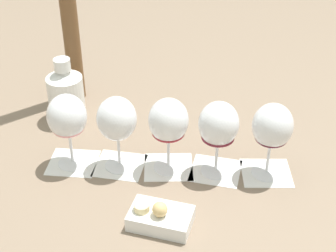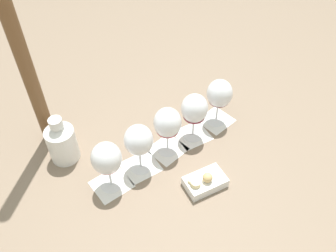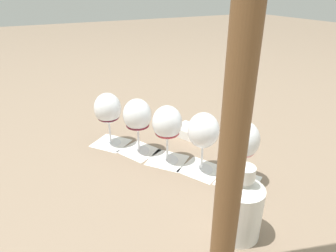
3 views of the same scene
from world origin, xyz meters
TOP-DOWN VIEW (x-y plane):
  - ground_plane at (0.00, 0.00)m, footprint 8.00×8.00m
  - tasting_card_0 at (-0.19, -0.13)m, footprint 0.16×0.15m
  - tasting_card_1 at (-0.10, -0.07)m, footprint 0.15×0.15m
  - tasting_card_2 at (0.00, -0.00)m, footprint 0.16×0.16m
  - tasting_card_3 at (0.10, 0.06)m, footprint 0.15×0.15m
  - tasting_card_4 at (0.20, 0.13)m, footprint 0.16×0.16m
  - wine_glass_0 at (-0.19, -0.13)m, footprint 0.09×0.09m
  - wine_glass_1 at (-0.10, -0.07)m, footprint 0.09×0.09m
  - wine_glass_2 at (0.00, -0.00)m, footprint 0.09×0.09m
  - wine_glass_3 at (0.10, 0.06)m, footprint 0.09×0.09m
  - wine_glass_4 at (0.20, 0.13)m, footprint 0.09×0.09m
  - ceramic_vase at (-0.35, -0.00)m, footprint 0.10×0.10m
  - snack_dish at (0.11, -0.16)m, footprint 0.15×0.12m
  - umbrella_pole at (-0.42, 0.10)m, footprint 0.05×0.05m

SIDE VIEW (x-z plane):
  - ground_plane at x=0.00m, z-range 0.00..0.00m
  - tasting_card_0 at x=-0.19m, z-range 0.00..0.00m
  - tasting_card_1 at x=-0.10m, z-range 0.00..0.00m
  - tasting_card_2 at x=0.00m, z-range 0.00..0.00m
  - tasting_card_3 at x=0.10m, z-range 0.00..0.00m
  - tasting_card_4 at x=0.20m, z-range 0.00..0.00m
  - snack_dish at x=0.11m, z-range -0.01..0.05m
  - ceramic_vase at x=-0.35m, z-range -0.01..0.17m
  - wine_glass_1 at x=-0.10m, z-range 0.03..0.22m
  - wine_glass_4 at x=0.20m, z-range 0.03..0.22m
  - wine_glass_0 at x=-0.19m, z-range 0.03..0.22m
  - wine_glass_2 at x=0.00m, z-range 0.03..0.22m
  - wine_glass_3 at x=0.10m, z-range 0.04..0.22m
  - umbrella_pole at x=-0.42m, z-range 0.00..1.00m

